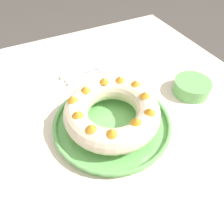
{
  "coord_description": "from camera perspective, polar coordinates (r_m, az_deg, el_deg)",
  "views": [
    {
      "loc": [
        0.36,
        -0.16,
        1.25
      ],
      "look_at": [
        -0.01,
        0.03,
        0.8
      ],
      "focal_mm": 35.0,
      "sensor_mm": 36.0,
      "label": 1
    }
  ],
  "objects": [
    {
      "name": "serving_knife",
      "position": [
        0.86,
        -7.52,
        10.47
      ],
      "size": [
        0.02,
        0.21,
        0.01
      ],
      "rotation": [
        0.0,
        0.0,
        0.0
      ],
      "color": "white",
      "rests_on": "dining_table"
    },
    {
      "name": "side_bowl",
      "position": [
        0.8,
        20.1,
        6.18
      ],
      "size": [
        0.12,
        0.12,
        0.05
      ],
      "primitive_type": "cylinder",
      "color": "#6BB760",
      "rests_on": "dining_table"
    },
    {
      "name": "serving_dish",
      "position": [
        0.65,
        0.0,
        -2.91
      ],
      "size": [
        0.35,
        0.35,
        0.03
      ],
      "color": "#6BB760",
      "rests_on": "dining_table"
    },
    {
      "name": "ground_plane",
      "position": [
        1.31,
        -0.96,
        -25.72
      ],
      "size": [
        8.0,
        8.0,
        0.0
      ],
      "primitive_type": "plane",
      "color": "#4C4742"
    },
    {
      "name": "cake_knife",
      "position": [
        0.82,
        -6.6,
        8.64
      ],
      "size": [
        0.02,
        0.17,
        0.01
      ],
      "rotation": [
        0.0,
        0.0,
        0.1
      ],
      "color": "white",
      "rests_on": "dining_table"
    },
    {
      "name": "bundt_cake",
      "position": [
        0.61,
        -0.0,
        0.09
      ],
      "size": [
        0.27,
        0.27,
        0.08
      ],
      "color": "beige",
      "rests_on": "serving_dish"
    },
    {
      "name": "dining_table",
      "position": [
        0.71,
        -1.62,
        -9.69
      ],
      "size": [
        1.25,
        1.17,
        0.74
      ],
      "color": "beige",
      "rests_on": "ground_plane"
    },
    {
      "name": "fork",
      "position": [
        0.85,
        -5.01,
        10.15
      ],
      "size": [
        0.02,
        0.19,
        0.01
      ],
      "rotation": [
        0.0,
        0.0,
        -0.01
      ],
      "color": "white",
      "rests_on": "dining_table"
    }
  ]
}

